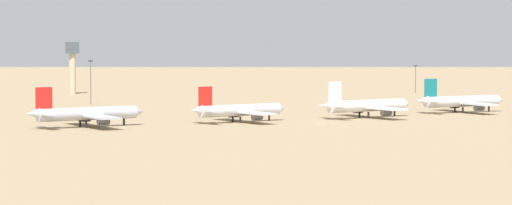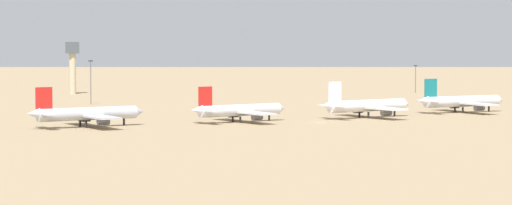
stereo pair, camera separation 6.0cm
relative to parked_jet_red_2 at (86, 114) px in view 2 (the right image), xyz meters
name	(u,v)px [view 2 (the right image)]	position (x,y,z in m)	size (l,w,h in m)	color
ground	(319,123)	(70.45, -17.97, -4.04)	(4000.00, 4000.00, 0.00)	#9E8460
ridge_center	(172,24)	(494.55, 1049.16, 41.77)	(245.83, 189.90, 91.61)	gray
parked_jet_red_2	(86,114)	(0.00, 0.00, 0.00)	(37.28, 31.32, 12.32)	silver
parked_jet_red_3	(239,110)	(48.92, -4.90, -0.22)	(35.29, 29.81, 11.65)	silver
parked_jet_white_4	(366,106)	(95.10, -8.31, 0.04)	(37.73, 31.86, 12.46)	white
parked_jet_teal_5	(461,101)	(139.29, -3.42, 0.01)	(37.38, 31.41, 12.35)	silver
control_tower	(72,63)	(59.20, 186.74, 10.98)	(5.20, 5.20, 24.88)	#C6B793
light_pole_west	(416,77)	(211.00, 119.28, 3.89)	(1.80, 0.50, 13.50)	#59595E
light_pole_mid	(91,79)	(39.60, 106.59, 6.08)	(1.80, 0.50, 17.76)	#59595E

